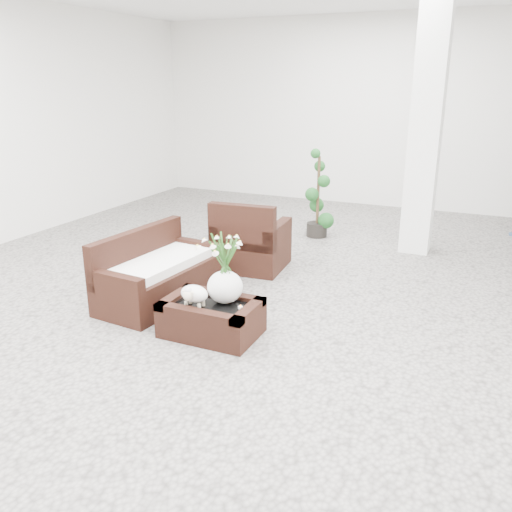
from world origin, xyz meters
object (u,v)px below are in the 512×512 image
at_px(armchair, 251,234).
at_px(topiary, 318,194).
at_px(loveseat, 159,267).
at_px(coffee_table, 212,319).

bearing_deg(armchair, topiary, -105.08).
relative_size(armchair, loveseat, 0.62).
relative_size(coffee_table, topiary, 0.67).
distance_m(coffee_table, armchair, 2.02).
height_order(loveseat, topiary, topiary).
bearing_deg(coffee_table, armchair, 103.65).
distance_m(loveseat, topiary, 3.28).
bearing_deg(loveseat, coffee_table, -113.02).
height_order(coffee_table, topiary, topiary).
relative_size(loveseat, topiary, 1.09).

